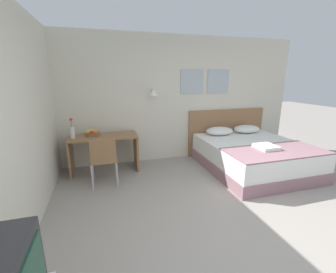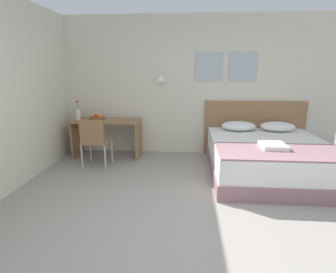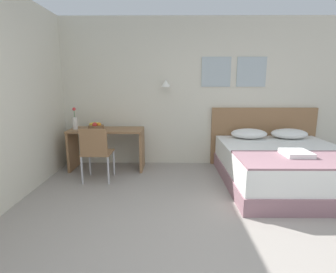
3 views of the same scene
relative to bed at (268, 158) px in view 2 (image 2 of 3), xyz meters
name	(u,v)px [view 2 (image 2 of 3)]	position (x,y,z in m)	size (l,w,h in m)	color
ground_plane	(189,243)	(-1.26, -1.85, -0.27)	(24.00, 24.00, 0.00)	gray
wall_back	(190,87)	(-1.25, 1.11, 1.06)	(5.65, 0.31, 2.65)	beige
bed	(268,158)	(0.00, 0.00, 0.00)	(1.81, 2.03, 0.55)	gray
headboard	(254,128)	(0.00, 1.05, 0.26)	(1.93, 0.06, 1.06)	#8E6642
pillow_left	(239,126)	(-0.35, 0.75, 0.36)	(0.62, 0.43, 0.17)	white
pillow_right	(277,126)	(0.35, 0.75, 0.36)	(0.62, 0.43, 0.17)	white
throw_blanket	(283,152)	(0.00, -0.59, 0.29)	(1.75, 0.81, 0.02)	gray
folded_towel_near_foot	(273,146)	(-0.09, -0.45, 0.33)	(0.34, 0.36, 0.06)	white
desk	(107,130)	(-2.84, 0.73, 0.24)	(1.27, 0.56, 0.72)	#8E6642
desk_chair	(94,139)	(-2.86, 0.09, 0.23)	(0.44, 0.44, 0.85)	#8E6642
fruit_bowl	(97,117)	(-3.04, 0.78, 0.49)	(0.27, 0.27, 0.12)	brown
flower_vase	(78,113)	(-3.37, 0.70, 0.57)	(0.09, 0.09, 0.38)	silver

